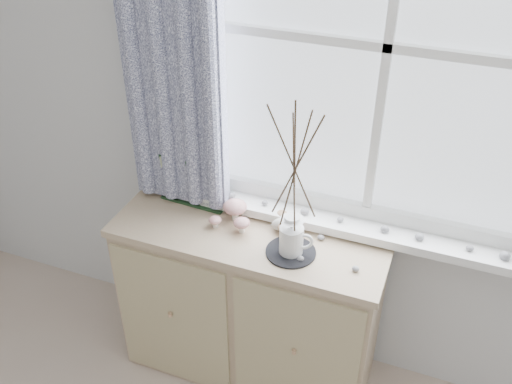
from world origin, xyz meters
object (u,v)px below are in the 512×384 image
botanical_book (191,182)px  sideboard (250,304)px  twig_pitcher (295,164)px  toadstool_cluster (234,212)px

botanical_book → sideboard: bearing=-14.2°
sideboard → twig_pitcher: (0.21, -0.06, 0.85)m
sideboard → twig_pitcher: twig_pitcher is taller
toadstool_cluster → twig_pitcher: bearing=-19.3°
botanical_book → twig_pitcher: size_ratio=0.49×
toadstool_cluster → twig_pitcher: twig_pitcher is taller
sideboard → toadstool_cluster: 0.49m
sideboard → toadstool_cluster: size_ratio=6.54×
sideboard → botanical_book: bearing=162.6°
twig_pitcher → toadstool_cluster: bearing=139.9°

